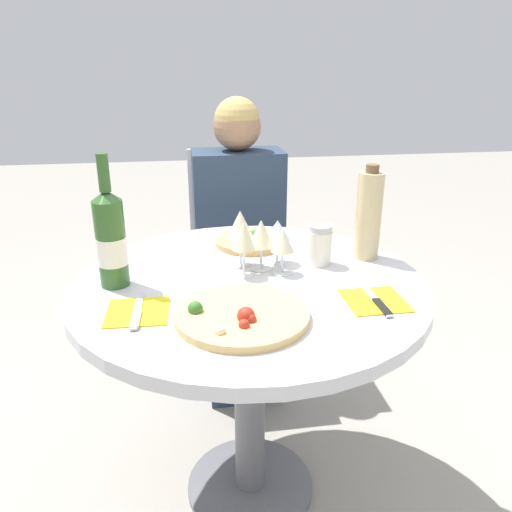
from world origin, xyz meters
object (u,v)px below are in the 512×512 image
(pizza_large, at_px, (241,315))
(seated_diner, at_px, (241,261))
(tall_carafe, at_px, (369,215))
(dining_table, at_px, (249,323))
(wine_bottle, at_px, (111,239))
(chair_behind_diner, at_px, (237,263))

(pizza_large, bearing_deg, seated_diner, 82.97)
(seated_diner, height_order, tall_carafe, seated_diner)
(tall_carafe, bearing_deg, seated_diner, 119.97)
(dining_table, relative_size, wine_bottle, 2.77)
(seated_diner, xyz_separation_m, tall_carafe, (0.32, -0.56, 0.36))
(seated_diner, relative_size, pizza_large, 3.75)
(pizza_large, bearing_deg, dining_table, 77.27)
(dining_table, distance_m, seated_diner, 0.69)
(chair_behind_diner, bearing_deg, seated_diner, 90.00)
(pizza_large, distance_m, wine_bottle, 0.42)
(dining_table, relative_size, tall_carafe, 3.41)
(chair_behind_diner, height_order, pizza_large, chair_behind_diner)
(chair_behind_diner, bearing_deg, dining_table, 85.79)
(tall_carafe, bearing_deg, pizza_large, -141.83)
(wine_bottle, bearing_deg, tall_carafe, 7.06)
(tall_carafe, bearing_deg, chair_behind_diner, 114.42)
(chair_behind_diner, distance_m, tall_carafe, 0.89)
(seated_diner, height_order, pizza_large, seated_diner)
(pizza_large, height_order, wine_bottle, wine_bottle)
(pizza_large, relative_size, tall_carafe, 1.11)
(pizza_large, bearing_deg, tall_carafe, 38.17)
(dining_table, xyz_separation_m, pizza_large, (-0.05, -0.22, 0.15))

